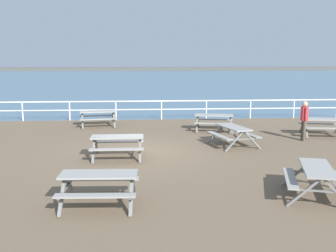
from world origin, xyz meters
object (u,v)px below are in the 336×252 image
at_px(picnic_table_near_right, 117,141).
at_px(picnic_table_far_left, 233,131).
at_px(visitor, 304,118).
at_px(picnic_table_seaward, 317,175).
at_px(picnic_table_near_left, 214,119).
at_px(picnic_table_far_right, 99,181).
at_px(picnic_table_mid_centre, 323,123).
at_px(picnic_table_corner, 98,115).

relative_size(picnic_table_near_right, picnic_table_far_left, 0.85).
bearing_deg(visitor, picnic_table_seaward, -104.79).
height_order(picnic_table_near_left, picnic_table_far_right, same).
bearing_deg(picnic_table_near_right, picnic_table_far_left, 20.07).
height_order(picnic_table_near_left, picnic_table_mid_centre, same).
bearing_deg(picnic_table_corner, picnic_table_seaward, -67.42).
height_order(picnic_table_far_right, visitor, visitor).
bearing_deg(picnic_table_near_left, picnic_table_far_right, -104.44).
bearing_deg(picnic_table_far_left, picnic_table_corner, 33.77).
bearing_deg(picnic_table_mid_centre, picnic_table_far_right, -128.35).
bearing_deg(picnic_table_mid_centre, picnic_table_far_left, -147.60).
distance_m(picnic_table_mid_centre, picnic_table_far_left, 4.78).
bearing_deg(visitor, picnic_table_far_right, -133.28).
distance_m(picnic_table_near_left, picnic_table_near_right, 6.54).
xyz_separation_m(picnic_table_near_right, visitor, (7.64, 2.39, 0.36)).
relative_size(picnic_table_far_left, picnic_table_seaward, 0.99).
bearing_deg(picnic_table_mid_centre, picnic_table_near_right, -148.33).
bearing_deg(picnic_table_far_left, picnic_table_mid_centre, -84.17).
xyz_separation_m(picnic_table_seaward, visitor, (2.49, 6.68, 0.36)).
distance_m(picnic_table_far_left, picnic_table_corner, 7.66).
xyz_separation_m(picnic_table_near_left, visitor, (3.33, -2.53, 0.36)).
distance_m(picnic_table_mid_centre, picnic_table_far_right, 11.96).
distance_m(picnic_table_near_right, picnic_table_mid_centre, 9.51).
bearing_deg(visitor, picnic_table_far_left, -160.48).
bearing_deg(picnic_table_far_left, picnic_table_near_left, -13.00).
relative_size(picnic_table_near_right, picnic_table_corner, 0.91).
bearing_deg(picnic_table_near_right, picnic_table_near_left, 49.04).
relative_size(picnic_table_far_left, visitor, 1.29).
bearing_deg(picnic_table_mid_centre, visitor, -132.12).
bearing_deg(picnic_table_far_right, picnic_table_near_right, 90.30).
relative_size(picnic_table_near_right, picnic_table_far_right, 0.97).
distance_m(picnic_table_near_right, visitor, 8.01).
relative_size(picnic_table_mid_centre, picnic_table_seaward, 0.96).
height_order(picnic_table_near_right, picnic_table_mid_centre, same).
distance_m(picnic_table_near_left, picnic_table_mid_centre, 4.86).
bearing_deg(picnic_table_seaward, picnic_table_corner, 47.33).
bearing_deg(picnic_table_far_right, visitor, 43.81).
distance_m(picnic_table_far_left, picnic_table_seaward, 5.93).
xyz_separation_m(picnic_table_far_right, visitor, (7.83, 6.82, 0.36)).
relative_size(picnic_table_corner, visitor, 1.20).
bearing_deg(picnic_table_corner, visitor, -33.39).
distance_m(picnic_table_far_right, picnic_table_seaward, 5.34).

